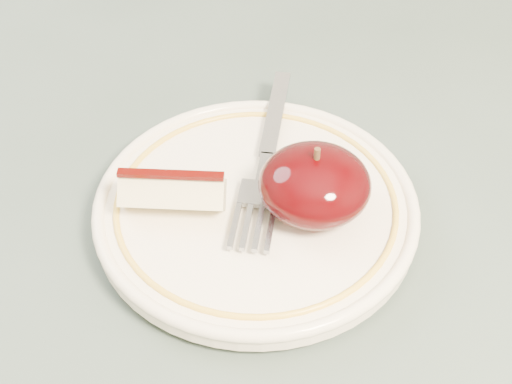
{
  "coord_description": "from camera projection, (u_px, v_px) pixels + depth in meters",
  "views": [
    {
      "loc": [
        0.13,
        -0.22,
        1.11
      ],
      "look_at": [
        0.1,
        0.12,
        0.78
      ],
      "focal_mm": 50.0,
      "sensor_mm": 36.0,
      "label": 1
    }
  ],
  "objects": [
    {
      "name": "apple_wedge",
      "position": [
        173.0,
        192.0,
        0.47
      ],
      "size": [
        0.07,
        0.03,
        0.03
      ],
      "rotation": [
        0.0,
        0.0,
        0.04
      ],
      "color": "beige",
      "rests_on": "plate"
    },
    {
      "name": "plate",
      "position": [
        256.0,
        207.0,
        0.48
      ],
      "size": [
        0.22,
        0.22,
        0.02
      ],
      "color": "#EDE0C7",
      "rests_on": "table"
    },
    {
      "name": "fork",
      "position": [
        267.0,
        156.0,
        0.51
      ],
      "size": [
        0.03,
        0.19,
        0.0
      ],
      "rotation": [
        0.0,
        0.0,
        1.52
      ],
      "color": "gray",
      "rests_on": "plate"
    },
    {
      "name": "apple_half",
      "position": [
        315.0,
        184.0,
        0.46
      ],
      "size": [
        0.07,
        0.07,
        0.05
      ],
      "color": "black",
      "rests_on": "plate"
    }
  ]
}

